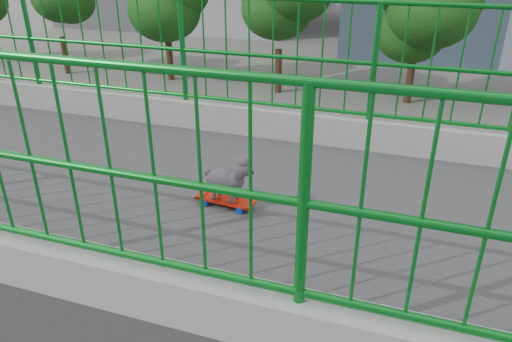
{
  "coord_description": "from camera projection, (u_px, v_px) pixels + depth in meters",
  "views": [
    {
      "loc": [
        3.23,
        4.4,
        8.91
      ],
      "look_at": [
        -0.43,
        3.15,
        7.04
      ],
      "focal_mm": 33.78,
      "sensor_mm": 36.0,
      "label": 1
    }
  ],
  "objects": [
    {
      "name": "road",
      "position": [
        283.0,
        189.0,
        18.98
      ],
      "size": [
        18.0,
        90.0,
        0.02
      ],
      "primitive_type": "cube",
      "color": "black",
      "rests_on": "ground"
    },
    {
      "name": "skateboard",
      "position": [
        225.0,
        201.0,
        3.79
      ],
      "size": [
        0.17,
        0.48,
        0.06
      ],
      "rotation": [
        0.0,
        0.0,
        -0.07
      ],
      "color": "red",
      "rests_on": "footbridge"
    },
    {
      "name": "street_trees",
      "position": [
        365.0,
        19.0,
        27.73
      ],
      "size": [
        5.3,
        60.4,
        7.26
      ],
      "color": "black",
      "rests_on": "ground"
    },
    {
      "name": "car_1",
      "position": [
        356.0,
        241.0,
        14.46
      ],
      "size": [
        1.56,
        4.48,
        1.47
      ],
      "primitive_type": "imported",
      "color": "#B30708",
      "rests_on": "ground"
    },
    {
      "name": "car_3",
      "position": [
        486.0,
        172.0,
        18.71
      ],
      "size": [
        2.09,
        5.15,
        1.5
      ],
      "primitive_type": "imported",
      "rotation": [
        0.0,
        0.0,
        3.14
      ],
      "color": "black",
      "rests_on": "ground"
    },
    {
      "name": "poodle",
      "position": [
        227.0,
        178.0,
        3.69
      ],
      "size": [
        0.2,
        0.43,
        0.35
      ],
      "rotation": [
        0.0,
        0.0,
        -0.07
      ],
      "color": "#333036",
      "rests_on": "skateboard"
    }
  ]
}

